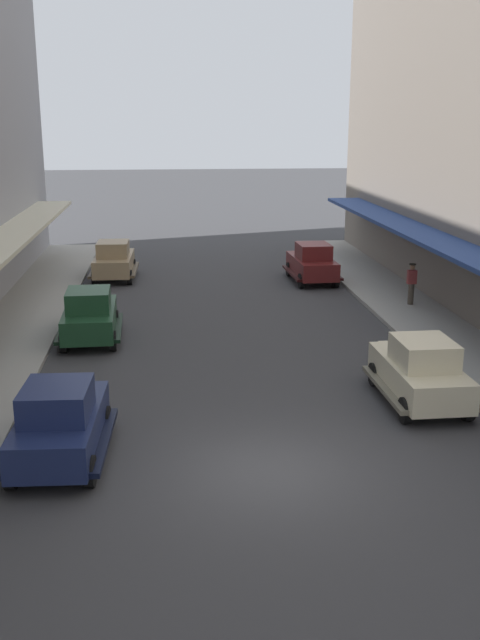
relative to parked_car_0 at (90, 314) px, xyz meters
The scene contains 7 objects.
ground_plane 11.50m from the parked_car_0, 65.43° to the right, with size 200.00×200.00×0.00m, color #38383A.
parked_car_0 is the anchor object (origin of this frame).
parked_car_1 11.59m from the parked_car_0, 35.95° to the right, with size 2.17×4.27×1.84m.
parked_car_2 10.20m from the parked_car_0, 88.93° to the left, with size 2.23×4.29×1.84m.
parked_car_3 9.33m from the parked_car_0, 88.65° to the right, with size 2.30×4.32×1.84m.
parked_car_4 12.84m from the parked_car_0, 42.13° to the left, with size 2.26×4.30×1.84m.
pedestrian_0 12.96m from the parked_car_0, 14.62° to the left, with size 0.36×0.28×1.67m.
Camera 1 is at (-2.10, -14.42, 7.44)m, focal length 41.17 mm.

